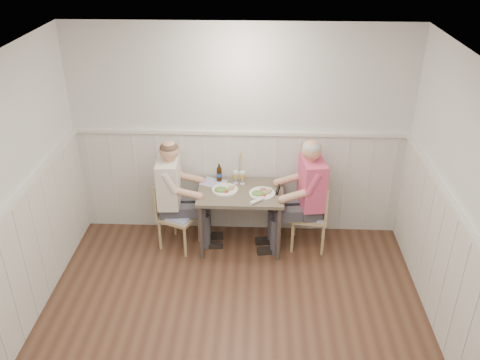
{
  "coord_description": "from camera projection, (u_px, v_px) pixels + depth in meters",
  "views": [
    {
      "loc": [
        0.23,
        -3.31,
        3.64
      ],
      "look_at": [
        0.03,
        1.64,
        1.0
      ],
      "focal_mm": 38.0,
      "sensor_mm": 36.0,
      "label": 1
    }
  ],
  "objects": [
    {
      "name": "diner_cream",
      "position": [
        174.0,
        202.0,
        6.01
      ],
      "size": [
        0.65,
        0.46,
        1.39
      ],
      "color": "#3F3F47",
      "rests_on": "ground"
    },
    {
      "name": "chair_right",
      "position": [
        314.0,
        212.0,
        6.01
      ],
      "size": [
        0.47,
        0.47,
        0.89
      ],
      "color": "#9E846A",
      "rests_on": "ground"
    },
    {
      "name": "plate_man",
      "position": [
        261.0,
        193.0,
        5.82
      ],
      "size": [
        0.3,
        0.3,
        0.08
      ],
      "color": "white",
      "rests_on": "dining_table"
    },
    {
      "name": "ground_plane",
      "position": [
        230.0,
        360.0,
        4.64
      ],
      "size": [
        4.5,
        4.5,
        0.0
      ],
      "primitive_type": "plane",
      "color": "#4B2E1F"
    },
    {
      "name": "man_in_pink",
      "position": [
        307.0,
        204.0,
        5.95
      ],
      "size": [
        0.7,
        0.49,
        1.43
      ],
      "color": "#3F3F47",
      "rests_on": "ground"
    },
    {
      "name": "grass_vase",
      "position": [
        239.0,
        166.0,
        6.1
      ],
      "size": [
        0.04,
        0.04,
        0.37
      ],
      "color": "silver",
      "rests_on": "dining_table"
    },
    {
      "name": "plate_diner",
      "position": [
        224.0,
        189.0,
        5.9
      ],
      "size": [
        0.31,
        0.31,
        0.08
      ],
      "color": "white",
      "rests_on": "dining_table"
    },
    {
      "name": "chair_left",
      "position": [
        175.0,
        212.0,
        6.04
      ],
      "size": [
        0.53,
        0.53,
        0.86
      ],
      "color": "#9E846A",
      "rests_on": "ground"
    },
    {
      "name": "rolled_napkin",
      "position": [
        257.0,
        201.0,
        5.67
      ],
      "size": [
        0.17,
        0.16,
        0.04
      ],
      "color": "white",
      "rests_on": "dining_table"
    },
    {
      "name": "wainscot",
      "position": [
        233.0,
        254.0,
        4.92
      ],
      "size": [
        4.0,
        4.49,
        1.34
      ],
      "color": "silver",
      "rests_on": "ground"
    },
    {
      "name": "gingham_mat",
      "position": [
        213.0,
        183.0,
        6.08
      ],
      "size": [
        0.34,
        0.31,
        0.01
      ],
      "color": "#5262B5",
      "rests_on": "dining_table"
    },
    {
      "name": "beer_glass_b",
      "position": [
        236.0,
        175.0,
        6.02
      ],
      "size": [
        0.06,
        0.06,
        0.16
      ],
      "color": "silver",
      "rests_on": "dining_table"
    },
    {
      "name": "beer_glass_a",
      "position": [
        243.0,
        176.0,
        6.01
      ],
      "size": [
        0.07,
        0.07,
        0.16
      ],
      "color": "silver",
      "rests_on": "dining_table"
    },
    {
      "name": "room_shell",
      "position": [
        228.0,
        220.0,
        3.93
      ],
      "size": [
        4.04,
        4.54,
        2.6
      ],
      "color": "silver",
      "rests_on": "ground"
    },
    {
      "name": "beer_bottle",
      "position": [
        219.0,
        174.0,
        6.08
      ],
      "size": [
        0.06,
        0.06,
        0.23
      ],
      "color": "black",
      "rests_on": "dining_table"
    },
    {
      "name": "dining_table",
      "position": [
        241.0,
        198.0,
        5.95
      ],
      "size": [
        0.99,
        0.7,
        0.75
      ],
      "color": "brown",
      "rests_on": "ground"
    }
  ]
}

